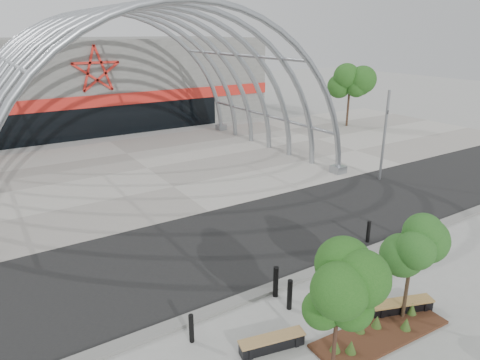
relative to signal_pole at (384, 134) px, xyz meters
name	(u,v)px	position (x,y,z in m)	size (l,w,h in m)	color
ground	(297,275)	(-11.28, -5.74, -2.85)	(140.00, 140.00, 0.00)	#989893
road	(246,239)	(-11.28, -2.24, -2.84)	(140.00, 7.00, 0.02)	black
forecourt	(147,168)	(-11.28, 9.76, -2.83)	(60.00, 17.00, 0.04)	gray
kerb	(301,277)	(-11.28, -5.99, -2.79)	(60.00, 0.50, 0.12)	slate
arena_building	(77,82)	(-11.28, 27.71, 1.14)	(34.00, 15.24, 8.00)	slate
vault_canopy	(147,168)	(-11.28, 9.76, -2.83)	(20.80, 15.80, 20.36)	#999EA4
planting_bed	(379,332)	(-11.36, -9.65, -2.74)	(4.55, 1.59, 0.48)	#3C1B14
signal_pole	(384,134)	(0.00, 0.00, 0.00)	(0.15, 0.76, 5.45)	gray
street_tree_0	(339,294)	(-13.60, -10.00, -0.40)	(1.50, 1.50, 3.41)	black
street_tree_1	(412,250)	(-10.10, -9.52, -0.40)	(1.44, 1.44, 3.41)	black
bench_0	(272,343)	(-14.43, -8.40, -2.65)	(2.02, 0.84, 0.41)	black
bench_1	(401,307)	(-9.90, -9.30, -2.63)	(2.16, 1.15, 0.45)	black
bollard_0	(191,328)	(-16.23, -6.89, -2.38)	(0.15, 0.15, 0.93)	black
bollard_1	(290,295)	(-12.82, -7.19, -2.31)	(0.17, 0.17, 1.07)	black
bollard_2	(276,282)	(-12.77, -6.37, -2.29)	(0.18, 0.18, 1.13)	black
bollard_3	(351,258)	(-9.38, -6.60, -2.28)	(0.18, 0.18, 1.13)	black
bollard_4	(368,232)	(-7.01, -5.32, -2.35)	(0.16, 0.16, 0.99)	black
bg_tree_1	(350,81)	(9.72, 12.26, 1.40)	(2.70, 2.70, 5.91)	black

